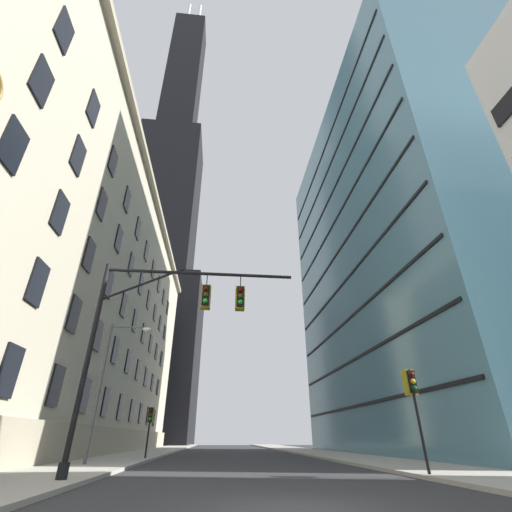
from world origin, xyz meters
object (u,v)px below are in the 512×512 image
at_px(traffic_light_far_left, 150,417).
at_px(street_lamppost, 109,375).
at_px(traffic_signal_mast, 174,317).
at_px(traffic_light_near_right, 412,388).

xyz_separation_m(traffic_light_far_left, street_lamppost, (-1.68, -6.17, 1.97)).
distance_m(traffic_signal_mast, street_lamppost, 9.20).
height_order(traffic_signal_mast, street_lamppost, traffic_signal_mast).
relative_size(traffic_signal_mast, traffic_light_far_left, 2.55).
relative_size(traffic_signal_mast, street_lamppost, 1.09).
bearing_deg(street_lamppost, traffic_signal_mast, -60.26).
bearing_deg(traffic_light_far_left, traffic_light_near_right, -45.97).
xyz_separation_m(traffic_light_near_right, traffic_light_far_left, (-12.99, 13.44, -0.54)).
bearing_deg(traffic_light_near_right, street_lamppost, 153.67).
xyz_separation_m(traffic_signal_mast, traffic_light_far_left, (-2.85, 14.10, -3.13)).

